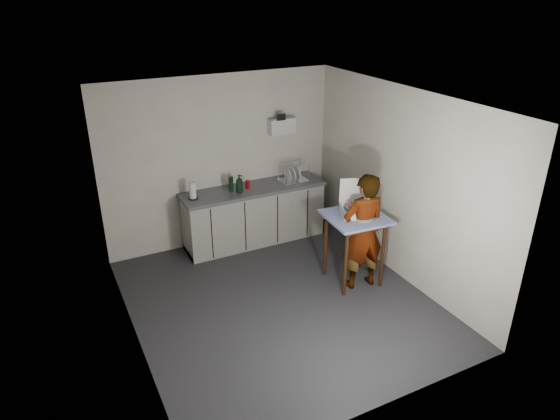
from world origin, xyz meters
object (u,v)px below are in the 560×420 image
kitchen_counter (254,216)px  paper_towel (193,191)px  dish_rack (293,177)px  soap_bottle (239,184)px  standing_man (363,232)px  side_table (355,225)px  bakery_box (353,208)px  soda_can (248,184)px  dark_bottle (231,184)px

kitchen_counter → paper_towel: size_ratio=8.72×
paper_towel → kitchen_counter: bearing=-0.1°
dish_rack → kitchen_counter: bearing=176.9°
soap_bottle → standing_man: bearing=-60.0°
kitchen_counter → side_table: size_ratio=2.29×
soap_bottle → paper_towel: (-0.69, 0.08, -0.02)m
side_table → standing_man: 0.16m
kitchen_counter → bakery_box: bakery_box is taller
soda_can → bakery_box: 1.82m
kitchen_counter → dish_rack: 0.87m
side_table → soap_bottle: bearing=125.7°
soda_can → bakery_box: bearing=-63.9°
side_table → soda_can: bearing=120.1°
dark_bottle → paper_towel: 0.60m
dish_rack → bakery_box: (0.04, -1.59, 0.10)m
soda_can → dish_rack: dish_rack is taller
soda_can → side_table: bearing=-64.1°
side_table → dark_bottle: bearing=126.7°
kitchen_counter → dish_rack: (0.67, -0.04, 0.55)m
dark_bottle → bakery_box: size_ratio=0.50×
soda_can → dish_rack: bearing=-3.0°
dark_bottle → soda_can: bearing=-2.3°
soda_can → bakery_box: bakery_box is taller
bakery_box → paper_towel: bearing=156.4°
standing_man → soap_bottle: size_ratio=5.85×
dish_rack → bakery_box: bearing=-88.4°
dark_bottle → dish_rack: bearing=-2.9°
side_table → soap_bottle: (-0.98, 1.60, 0.19)m
standing_man → soda_can: standing_man is taller
side_table → soda_can: 1.87m
kitchen_counter → soda_can: size_ratio=16.91×
kitchen_counter → soda_can: soda_can is taller
standing_man → bakery_box: standing_man is taller
bakery_box → kitchen_counter: bearing=134.4°
dark_bottle → dish_rack: dish_rack is taller
kitchen_counter → side_table: (0.73, -1.67, 0.43)m
dark_bottle → dish_rack: (1.02, -0.05, -0.05)m
soap_bottle → soda_can: soap_bottle is taller
kitchen_counter → bakery_box: bearing=-66.4°
standing_man → dark_bottle: bearing=-53.9°
soap_bottle → soda_can: (0.17, 0.08, -0.07)m
bakery_box → standing_man: bearing=-57.7°
standing_man → paper_towel: bearing=-41.8°
kitchen_counter → bakery_box: size_ratio=4.89×
paper_towel → dish_rack: (1.62, -0.04, -0.05)m
soda_can → paper_towel: (-0.86, -0.00, 0.06)m
kitchen_counter → dark_bottle: (-0.35, 0.01, 0.60)m
side_table → soap_bottle: soap_bottle is taller
standing_man → bakery_box: 0.34m
dark_bottle → paper_towel: (-0.60, -0.01, 0.01)m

